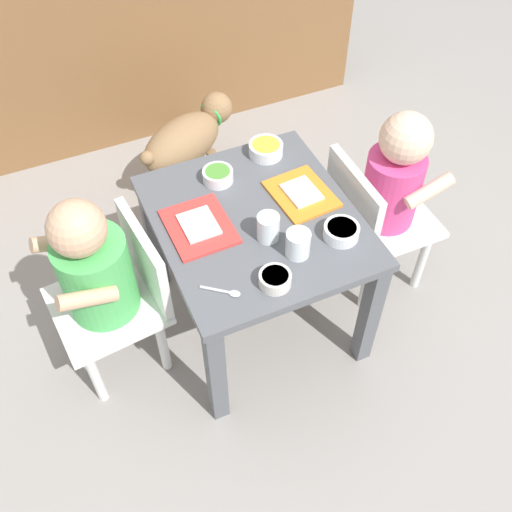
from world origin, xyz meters
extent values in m
plane|color=gray|center=(0.00, 0.00, 0.00)|extent=(7.00, 7.00, 0.00)
cube|color=brown|center=(0.00, 1.16, 0.48)|extent=(1.78, 0.32, 0.97)
cube|color=#515459|center=(0.00, 0.00, 0.43)|extent=(0.52, 0.58, 0.03)
cube|color=#515459|center=(-0.23, -0.26, 0.21)|extent=(0.04, 0.04, 0.41)
cube|color=#515459|center=(0.23, -0.26, 0.21)|extent=(0.04, 0.04, 0.41)
cube|color=#515459|center=(-0.23, 0.26, 0.21)|extent=(0.04, 0.04, 0.41)
cube|color=#515459|center=(0.23, 0.26, 0.21)|extent=(0.04, 0.04, 0.41)
cube|color=silver|center=(-0.43, 0.03, 0.26)|extent=(0.31, 0.31, 0.02)
cube|color=silver|center=(-0.30, 0.04, 0.38)|extent=(0.05, 0.27, 0.22)
cylinder|color=#4CB259|center=(-0.43, 0.03, 0.38)|extent=(0.18, 0.18, 0.24)
sphere|color=tan|center=(-0.44, 0.02, 0.57)|extent=(0.14, 0.14, 0.14)
cylinder|color=silver|center=(-0.54, 0.11, 0.12)|extent=(0.03, 0.03, 0.25)
cylinder|color=silver|center=(-0.52, -0.09, 0.12)|extent=(0.03, 0.03, 0.25)
cylinder|color=silver|center=(-0.34, 0.14, 0.12)|extent=(0.03, 0.03, 0.25)
cylinder|color=silver|center=(-0.32, -0.06, 0.12)|extent=(0.03, 0.03, 0.25)
cylinder|color=tan|center=(-0.49, 0.12, 0.44)|extent=(0.15, 0.06, 0.09)
cylinder|color=tan|center=(-0.47, -0.08, 0.44)|extent=(0.15, 0.06, 0.09)
cube|color=silver|center=(0.43, 0.00, 0.26)|extent=(0.28, 0.28, 0.02)
cube|color=silver|center=(0.30, 0.00, 0.38)|extent=(0.03, 0.27, 0.22)
cylinder|color=#D83F7F|center=(0.43, 0.00, 0.38)|extent=(0.17, 0.17, 0.23)
sphere|color=beige|center=(0.44, 0.00, 0.56)|extent=(0.14, 0.14, 0.14)
cylinder|color=silver|center=(0.53, -0.10, 0.12)|extent=(0.03, 0.03, 0.25)
cylinder|color=silver|center=(0.53, 0.10, 0.12)|extent=(0.03, 0.03, 0.25)
cylinder|color=silver|center=(0.33, -0.10, 0.12)|extent=(0.03, 0.03, 0.25)
cylinder|color=silver|center=(0.33, 0.10, 0.12)|extent=(0.03, 0.03, 0.25)
cylinder|color=beige|center=(0.48, -0.10, 0.44)|extent=(0.15, 0.04, 0.09)
cylinder|color=beige|center=(0.48, 0.09, 0.44)|extent=(0.15, 0.04, 0.09)
ellipsoid|color=olive|center=(0.00, 0.65, 0.22)|extent=(0.38, 0.31, 0.17)
sphere|color=olive|center=(0.17, 0.73, 0.26)|extent=(0.11, 0.11, 0.11)
sphere|color=black|center=(0.21, 0.75, 0.25)|extent=(0.05, 0.05, 0.05)
torus|color=green|center=(0.14, 0.72, 0.25)|extent=(0.07, 0.10, 0.10)
sphere|color=olive|center=(-0.15, 0.57, 0.25)|extent=(0.05, 0.05, 0.05)
cylinder|color=olive|center=(0.10, 0.64, 0.07)|extent=(0.04, 0.04, 0.14)
cylinder|color=olive|center=(0.06, 0.73, 0.07)|extent=(0.04, 0.04, 0.14)
cylinder|color=olive|center=(-0.06, 0.56, 0.07)|extent=(0.04, 0.04, 0.14)
cylinder|color=olive|center=(-0.11, 0.65, 0.07)|extent=(0.04, 0.04, 0.14)
cube|color=red|center=(-0.15, 0.03, 0.44)|extent=(0.16, 0.20, 0.01)
cube|color=white|center=(-0.15, 0.03, 0.45)|extent=(0.09, 0.11, 0.01)
cube|color=orange|center=(0.15, 0.03, 0.44)|extent=(0.16, 0.19, 0.01)
cube|color=white|center=(0.15, 0.03, 0.45)|extent=(0.09, 0.11, 0.01)
cylinder|color=white|center=(0.00, -0.07, 0.48)|extent=(0.06, 0.06, 0.07)
cylinder|color=silver|center=(0.00, -0.07, 0.46)|extent=(0.05, 0.05, 0.03)
cylinder|color=white|center=(0.04, -0.15, 0.47)|extent=(0.06, 0.06, 0.07)
cylinder|color=silver|center=(0.04, -0.15, 0.45)|extent=(0.05, 0.05, 0.03)
cylinder|color=white|center=(0.13, 0.22, 0.46)|extent=(0.10, 0.10, 0.04)
cylinder|color=gold|center=(0.13, 0.22, 0.47)|extent=(0.08, 0.08, 0.01)
cylinder|color=white|center=(-0.04, 0.18, 0.46)|extent=(0.09, 0.09, 0.03)
cylinder|color=#4C8C33|center=(-0.04, 0.18, 0.47)|extent=(0.07, 0.07, 0.01)
cylinder|color=white|center=(0.17, -0.15, 0.46)|extent=(0.09, 0.09, 0.03)
cylinder|color=#4C8C33|center=(0.17, -0.15, 0.47)|extent=(0.07, 0.07, 0.01)
cylinder|color=silver|center=(-0.05, -0.22, 0.46)|extent=(0.08, 0.08, 0.03)
cylinder|color=#B26633|center=(-0.05, -0.22, 0.47)|extent=(0.06, 0.06, 0.01)
cylinder|color=silver|center=(-0.18, -0.18, 0.44)|extent=(0.06, 0.05, 0.01)
ellipsoid|color=silver|center=(-0.15, -0.21, 0.44)|extent=(0.03, 0.03, 0.01)
camera|label=1|loc=(-0.44, -0.98, 1.55)|focal=41.20mm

